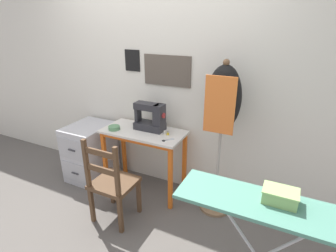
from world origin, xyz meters
TOP-DOWN VIEW (x-y plane):
  - ground_plane at (0.00, 0.00)m, footprint 14.00×14.00m
  - wall_back at (0.00, 0.52)m, footprint 10.00×0.07m
  - sewing_table at (0.00, 0.21)m, footprint 0.92×0.45m
  - sewing_machine at (0.07, 0.29)m, footprint 0.35×0.17m
  - fabric_bowl at (-0.31, 0.12)m, footprint 0.13×0.13m
  - scissors at (0.34, 0.11)m, footprint 0.10×0.12m
  - thread_spool_near_machine at (0.25, 0.25)m, footprint 0.03×0.03m
  - thread_spool_mid_table at (0.29, 0.24)m, footprint 0.03×0.03m
  - wooden_chair at (-0.02, -0.35)m, footprint 0.40×0.38m
  - filing_cabinet at (-0.75, 0.17)m, footprint 0.45×0.58m
  - dress_form at (0.85, 0.25)m, footprint 0.32×0.32m
  - ironing_board at (1.37, -0.62)m, footprint 1.09×0.34m
  - storage_box at (1.43, -0.57)m, footprint 0.20×0.14m

SIDE VIEW (x-z plane):
  - ground_plane at x=0.00m, z-range 0.00..0.00m
  - filing_cabinet at x=-0.75m, z-range 0.00..0.70m
  - wooden_chair at x=-0.02m, z-range -0.03..0.87m
  - sewing_table at x=0.00m, z-range 0.25..1.00m
  - scissors at x=0.34m, z-range 0.75..0.76m
  - thread_spool_near_machine at x=0.25m, z-range 0.75..0.79m
  - thread_spool_mid_table at x=0.29m, z-range 0.75..0.79m
  - fabric_bowl at x=-0.31m, z-range 0.75..0.79m
  - ironing_board at x=1.37m, z-range 0.38..1.24m
  - sewing_machine at x=0.07m, z-range 0.73..1.06m
  - storage_box at x=1.43m, z-range 0.86..0.94m
  - dress_form at x=0.85m, z-range 0.35..1.92m
  - wall_back at x=0.00m, z-range 0.00..2.55m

